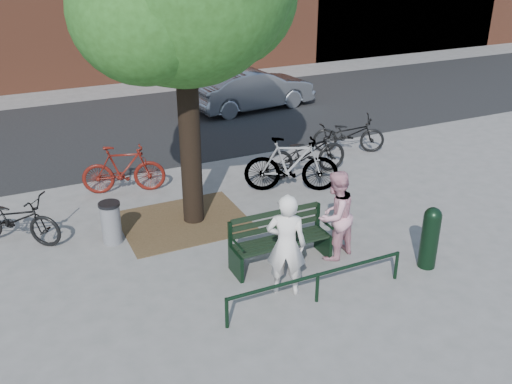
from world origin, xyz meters
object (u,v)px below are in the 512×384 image
person_left (286,245)px  person_right (335,215)px  park_bench (279,238)px  litter_bin (111,223)px  parked_car (252,89)px  bicycle_c (306,153)px  bollard (430,236)px

person_left → person_right: bearing=-123.0°
park_bench → litter_bin: size_ratio=2.18×
person_right → parked_car: (2.59, 8.94, -0.15)m
park_bench → person_right: (0.95, -0.23, 0.33)m
parked_car → bicycle_c: bearing=161.7°
person_left → parked_car: 10.28m
bicycle_c → parked_car: (1.19, 5.51, 0.11)m
person_left → bicycle_c: (2.66, 4.03, -0.30)m
park_bench → litter_bin: park_bench is taller
bicycle_c → parked_car: 5.64m
person_left → bollard: person_left is taller
park_bench → person_right: size_ratio=1.08×
person_right → bollard: 1.61m
park_bench → person_left: person_left is taller
park_bench → person_left: size_ratio=1.03×
park_bench → litter_bin: 3.11m
person_right → litter_bin: bearing=-52.4°
bollard → litter_bin: bearing=146.3°
person_right → bollard: bearing=122.8°
person_right → bollard: (1.27, -0.96, -0.21)m
bicycle_c → parked_car: bearing=-11.1°
person_left → parked_car: (3.85, 9.53, -0.19)m
person_left → person_right: (1.26, 0.60, -0.04)m
park_bench → litter_bin: bearing=141.8°
person_right → bicycle_c: (1.40, 3.43, -0.26)m
park_bench → parked_car: size_ratio=0.44×
person_left → bicycle_c: 4.83m
person_right → bicycle_c: bearing=-132.2°
park_bench → person_right: 1.03m
person_left → parked_car: bearing=-80.3°
litter_bin → bicycle_c: 4.96m
litter_bin → parked_car: 9.05m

